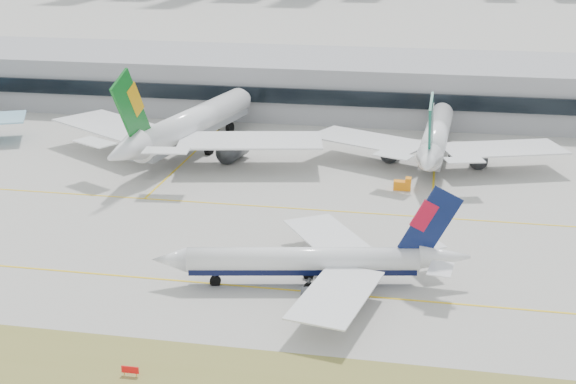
% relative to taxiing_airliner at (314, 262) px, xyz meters
% --- Properties ---
extents(ground, '(3000.00, 3000.00, 0.00)m').
position_rel_taxiing_airliner_xyz_m(ground, '(-10.58, 2.57, -3.90)').
color(ground, '#9B9891').
rests_on(ground, ground).
extents(taxiing_airliner, '(47.89, 41.13, 16.17)m').
position_rel_taxiing_airliner_xyz_m(taxiing_airliner, '(0.00, 0.00, 0.00)').
color(taxiing_airliner, white).
rests_on(taxiing_airliner, ground).
extents(widebody_eva, '(68.64, 68.08, 24.91)m').
position_rel_taxiing_airliner_xyz_m(widebody_eva, '(-39.71, 64.97, 2.72)').
color(widebody_eva, white).
rests_on(widebody_eva, ground).
extents(widebody_cathay, '(58.21, 56.98, 20.77)m').
position_rel_taxiing_airliner_xyz_m(widebody_cathay, '(16.96, 69.14, 1.62)').
color(widebody_cathay, white).
rests_on(widebody_cathay, ground).
extents(terminal, '(280.00, 43.10, 15.00)m').
position_rel_taxiing_airliner_xyz_m(terminal, '(-10.58, 117.41, 3.60)').
color(terminal, gray).
rests_on(terminal, ground).
extents(hold_sign_left, '(2.20, 0.15, 1.35)m').
position_rel_taxiing_airliner_xyz_m(hold_sign_left, '(-18.08, -29.43, -3.02)').
color(hold_sign_left, red).
rests_on(hold_sign_left, ground).
extents(gse_c, '(3.55, 2.00, 2.60)m').
position_rel_taxiing_airliner_xyz_m(gse_c, '(10.95, 47.79, -2.85)').
color(gse_c, orange).
rests_on(gse_c, ground).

